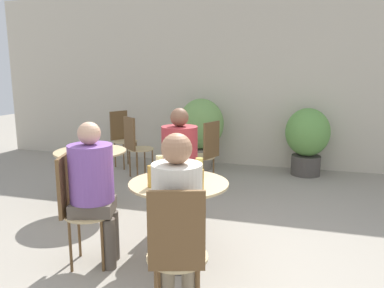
{
  "coord_description": "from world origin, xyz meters",
  "views": [
    {
      "loc": [
        0.74,
        -2.63,
        1.63
      ],
      "look_at": [
        -0.19,
        0.62,
        0.98
      ],
      "focal_mm": 35.0,
      "sensor_mm": 36.0,
      "label": 1
    }
  ],
  "objects_px": {
    "cafe_table_far": "(91,164)",
    "cafe_table_near": "(179,201)",
    "seated_person_0": "(180,160)",
    "bistro_chair_4": "(207,150)",
    "potted_plant_0": "(201,127)",
    "bistro_chair_5": "(122,134)",
    "beer_glass_1": "(160,166)",
    "beer_glass_0": "(199,167)",
    "potted_plant_1": "(307,137)",
    "bistro_chair_2": "(177,247)",
    "seated_person_1": "(94,182)",
    "seated_person_2": "(177,210)",
    "bistro_chair_1": "(76,201)",
    "beer_glass_3": "(200,179)",
    "bistro_chair_3": "(135,142)",
    "bistro_chair_0": "(180,173)",
    "beer_glass_2": "(151,176)"
  },
  "relations": [
    {
      "from": "beer_glass_0",
      "to": "potted_plant_1",
      "type": "height_order",
      "value": "potted_plant_1"
    },
    {
      "from": "cafe_table_far",
      "to": "beer_glass_0",
      "type": "relative_size",
      "value": 5.02
    },
    {
      "from": "bistro_chair_4",
      "to": "beer_glass_1",
      "type": "bearing_deg",
      "value": 23.32
    },
    {
      "from": "bistro_chair_3",
      "to": "bistro_chair_5",
      "type": "relative_size",
      "value": 1.0
    },
    {
      "from": "bistro_chair_3",
      "to": "bistro_chair_5",
      "type": "xyz_separation_m",
      "value": [
        -0.54,
        0.64,
        0.0
      ]
    },
    {
      "from": "beer_glass_3",
      "to": "seated_person_2",
      "type": "bearing_deg",
      "value": -90.9
    },
    {
      "from": "potted_plant_1",
      "to": "seated_person_2",
      "type": "bearing_deg",
      "value": -102.45
    },
    {
      "from": "bistro_chair_1",
      "to": "beer_glass_3",
      "type": "height_order",
      "value": "bistro_chair_1"
    },
    {
      "from": "beer_glass_0",
      "to": "potted_plant_1",
      "type": "relative_size",
      "value": 0.15
    },
    {
      "from": "bistro_chair_2",
      "to": "beer_glass_0",
      "type": "height_order",
      "value": "bistro_chair_2"
    },
    {
      "from": "bistro_chair_2",
      "to": "seated_person_1",
      "type": "xyz_separation_m",
      "value": [
        -0.93,
        0.61,
        0.16
      ]
    },
    {
      "from": "cafe_table_near",
      "to": "bistro_chair_4",
      "type": "distance_m",
      "value": 2.09
    },
    {
      "from": "beer_glass_2",
      "to": "seated_person_1",
      "type": "bearing_deg",
      "value": -177.27
    },
    {
      "from": "bistro_chair_0",
      "to": "potted_plant_0",
      "type": "bearing_deg",
      "value": 81.91
    },
    {
      "from": "bistro_chair_1",
      "to": "seated_person_1",
      "type": "height_order",
      "value": "seated_person_1"
    },
    {
      "from": "bistro_chair_5",
      "to": "beer_glass_1",
      "type": "xyz_separation_m",
      "value": [
        1.78,
        -2.81,
        0.25
      ]
    },
    {
      "from": "cafe_table_near",
      "to": "bistro_chair_1",
      "type": "relative_size",
      "value": 0.87
    },
    {
      "from": "cafe_table_far",
      "to": "beer_glass_2",
      "type": "bearing_deg",
      "value": -42.21
    },
    {
      "from": "cafe_table_near",
      "to": "bistro_chair_4",
      "type": "xyz_separation_m",
      "value": [
        -0.27,
        2.08,
        0.01
      ]
    },
    {
      "from": "seated_person_0",
      "to": "potted_plant_1",
      "type": "xyz_separation_m",
      "value": [
        1.28,
        2.57,
        -0.14
      ]
    },
    {
      "from": "bistro_chair_2",
      "to": "beer_glass_3",
      "type": "xyz_separation_m",
      "value": [
        -0.04,
        0.69,
        0.24
      ]
    },
    {
      "from": "cafe_table_far",
      "to": "seated_person_0",
      "type": "relative_size",
      "value": 0.65
    },
    {
      "from": "bistro_chair_4",
      "to": "seated_person_0",
      "type": "relative_size",
      "value": 0.75
    },
    {
      "from": "bistro_chair_2",
      "to": "bistro_chair_0",
      "type": "bearing_deg",
      "value": -90.0
    },
    {
      "from": "cafe_table_near",
      "to": "seated_person_0",
      "type": "bearing_deg",
      "value": 107.32
    },
    {
      "from": "bistro_chair_3",
      "to": "seated_person_0",
      "type": "height_order",
      "value": "seated_person_0"
    },
    {
      "from": "beer_glass_0",
      "to": "beer_glass_2",
      "type": "bearing_deg",
      "value": -125.19
    },
    {
      "from": "bistro_chair_0",
      "to": "seated_person_0",
      "type": "distance_m",
      "value": 0.24
    },
    {
      "from": "beer_glass_2",
      "to": "cafe_table_far",
      "type": "bearing_deg",
      "value": 137.79
    },
    {
      "from": "seated_person_0",
      "to": "bistro_chair_4",
      "type": "bearing_deg",
      "value": 75.34
    },
    {
      "from": "cafe_table_near",
      "to": "bistro_chair_3",
      "type": "relative_size",
      "value": 0.87
    },
    {
      "from": "bistro_chair_0",
      "to": "bistro_chair_2",
      "type": "height_order",
      "value": "same"
    },
    {
      "from": "seated_person_2",
      "to": "potted_plant_1",
      "type": "bearing_deg",
      "value": -119.77
    },
    {
      "from": "potted_plant_0",
      "to": "cafe_table_far",
      "type": "bearing_deg",
      "value": -108.57
    },
    {
      "from": "cafe_table_far",
      "to": "seated_person_0",
      "type": "distance_m",
      "value": 1.21
    },
    {
      "from": "seated_person_0",
      "to": "seated_person_1",
      "type": "distance_m",
      "value": 1.0
    },
    {
      "from": "cafe_table_near",
      "to": "potted_plant_0",
      "type": "xyz_separation_m",
      "value": [
        -0.63,
        3.14,
        0.15
      ]
    },
    {
      "from": "bistro_chair_3",
      "to": "potted_plant_1",
      "type": "distance_m",
      "value": 2.71
    },
    {
      "from": "bistro_chair_5",
      "to": "seated_person_0",
      "type": "xyz_separation_m",
      "value": [
        1.79,
        -2.26,
        0.18
      ]
    },
    {
      "from": "cafe_table_far",
      "to": "cafe_table_near",
      "type": "bearing_deg",
      "value": -33.45
    },
    {
      "from": "bistro_chair_3",
      "to": "beer_glass_1",
      "type": "xyz_separation_m",
      "value": [
        1.24,
        -2.17,
        0.25
      ]
    },
    {
      "from": "bistro_chair_2",
      "to": "beer_glass_3",
      "type": "relative_size",
      "value": 6.1
    },
    {
      "from": "bistro_chair_0",
      "to": "bistro_chair_4",
      "type": "bearing_deg",
      "value": 73.57
    },
    {
      "from": "potted_plant_0",
      "to": "cafe_table_near",
      "type": "bearing_deg",
      "value": -78.6
    },
    {
      "from": "cafe_table_far",
      "to": "seated_person_2",
      "type": "bearing_deg",
      "value": -44.91
    },
    {
      "from": "seated_person_0",
      "to": "seated_person_1",
      "type": "height_order",
      "value": "seated_person_0"
    },
    {
      "from": "beer_glass_2",
      "to": "potted_plant_1",
      "type": "height_order",
      "value": "potted_plant_1"
    },
    {
      "from": "beer_glass_0",
      "to": "beer_glass_1",
      "type": "height_order",
      "value": "beer_glass_1"
    },
    {
      "from": "bistro_chair_2",
      "to": "bistro_chair_3",
      "type": "distance_m",
      "value": 3.56
    },
    {
      "from": "bistro_chair_0",
      "to": "beer_glass_3",
      "type": "height_order",
      "value": "bistro_chair_0"
    }
  ]
}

